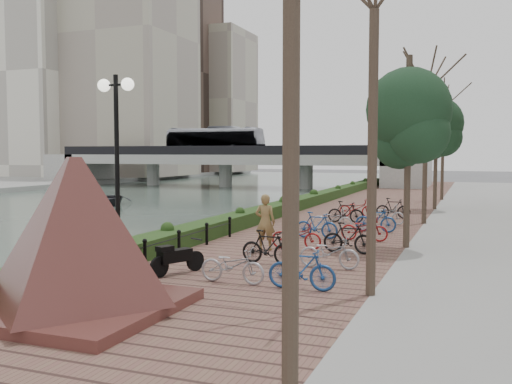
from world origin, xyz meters
The scene contains 14 objects.
ground centered at (0.00, 0.00, 0.00)m, with size 220.00×220.00×0.00m, color #59595B.
river_water centered at (-15.00, 25.00, 0.01)m, with size 30.00×130.00×0.02m, color #4B5E54.
promenade centered at (4.00, 17.50, 0.25)m, with size 8.00×75.00×0.50m, color brown.
hedge centered at (0.60, 20.00, 0.80)m, with size 1.10×56.00×0.60m, color black.
chain_fence centered at (1.40, 2.00, 0.85)m, with size 0.10×14.10×0.70m.
granite_monument centered at (2.67, -1.55, 2.10)m, with size 4.87×4.87×3.16m.
lamppost centered at (1.73, 1.25, 4.21)m, with size 1.02×0.32×5.18m.
motorcycle centered at (2.81, 2.38, 0.96)m, with size 0.46×1.47×0.92m, color black, non-canonical shape.
pedestrian centered at (3.68, 6.77, 1.43)m, with size 0.68×0.45×1.87m, color olive.
bicycle_parking centered at (5.49, 9.78, 0.97)m, with size 2.40×17.32×1.00m.
street_trees centered at (8.00, 12.68, 3.69)m, with size 3.20×37.12×6.80m.
bridge centered at (-15.26, 45.00, 3.37)m, with size 36.00×10.77×6.50m.
boat centered at (-14.06, 22.71, 0.46)m, with size 3.03×4.24×0.88m, color black.
far_buildings centered at (-41.66, 65.91, 16.12)m, with size 35.00×38.00×38.00m.
Camera 1 is at (10.19, -10.88, 3.75)m, focal length 40.00 mm.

